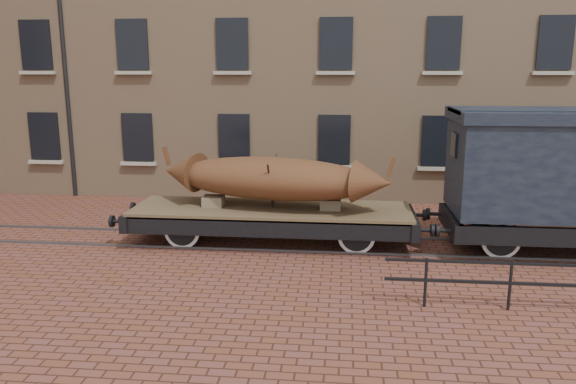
# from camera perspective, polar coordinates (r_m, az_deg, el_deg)

# --- Properties ---
(ground) EXTENTS (90.00, 90.00, 0.00)m
(ground) POSITION_cam_1_polar(r_m,az_deg,el_deg) (15.13, 0.37, -5.23)
(ground) COLOR brown
(warehouse_cream) EXTENTS (40.00, 10.19, 14.00)m
(warehouse_cream) POSITION_cam_1_polar(r_m,az_deg,el_deg) (24.51, 10.11, 17.90)
(warehouse_cream) COLOR tan
(warehouse_cream) RESTS_ON ground
(rail_track) EXTENTS (30.00, 1.52, 0.06)m
(rail_track) POSITION_cam_1_polar(r_m,az_deg,el_deg) (15.12, 0.37, -5.12)
(rail_track) COLOR #59595E
(rail_track) RESTS_ON ground
(flatcar_wagon) EXTENTS (8.30, 2.25, 1.25)m
(flatcar_wagon) POSITION_cam_1_polar(r_m,az_deg,el_deg) (14.97, -1.70, -2.32)
(flatcar_wagon) COLOR brown
(flatcar_wagon) RESTS_ON ground
(iron_boat) EXTENTS (6.32, 2.70, 1.53)m
(iron_boat) POSITION_cam_1_polar(r_m,az_deg,el_deg) (14.75, -1.59, 1.42)
(iron_boat) COLOR brown
(iron_boat) RESTS_ON flatcar_wagon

